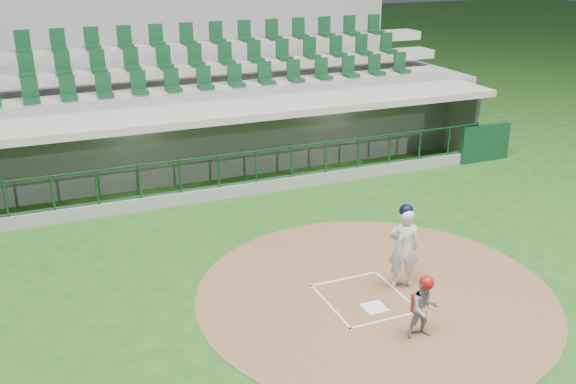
% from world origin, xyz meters
% --- Properties ---
extents(ground, '(120.00, 120.00, 0.00)m').
position_xyz_m(ground, '(0.00, 0.00, 0.00)').
color(ground, '#1D4A15').
rests_on(ground, ground).
extents(dirt_circle, '(7.20, 7.20, 0.01)m').
position_xyz_m(dirt_circle, '(0.30, -0.20, 0.01)').
color(dirt_circle, brown).
rests_on(dirt_circle, ground).
extents(home_plate, '(0.43, 0.43, 0.02)m').
position_xyz_m(home_plate, '(0.00, -0.70, 0.02)').
color(home_plate, white).
rests_on(home_plate, dirt_circle).
extents(batter_box_chalk, '(1.55, 1.80, 0.01)m').
position_xyz_m(batter_box_chalk, '(0.00, -0.30, 0.02)').
color(batter_box_chalk, silver).
rests_on(batter_box_chalk, ground).
extents(dugout_structure, '(16.40, 3.70, 3.00)m').
position_xyz_m(dugout_structure, '(0.04, 7.84, 0.96)').
color(dugout_structure, slate).
rests_on(dugout_structure, ground).
extents(seating_deck, '(17.00, 6.72, 5.15)m').
position_xyz_m(seating_deck, '(0.00, 10.91, 1.42)').
color(seating_deck, gray).
rests_on(seating_deck, ground).
extents(batter, '(0.91, 0.95, 1.80)m').
position_xyz_m(batter, '(0.95, -0.13, 0.91)').
color(batter, silver).
rests_on(batter, dirt_circle).
extents(catcher, '(0.61, 0.52, 1.20)m').
position_xyz_m(catcher, '(0.33, -1.84, 0.61)').
color(catcher, '#929297').
rests_on(catcher, dirt_circle).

